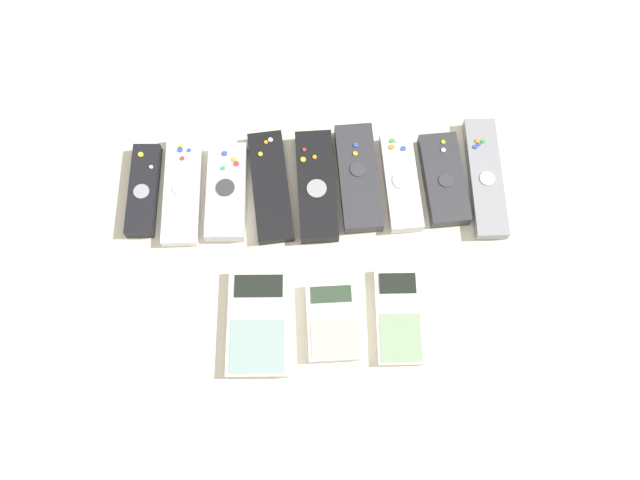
{
  "coord_description": "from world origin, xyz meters",
  "views": [
    {
      "loc": [
        -0.02,
        -0.29,
        0.89
      ],
      "look_at": [
        0.0,
        0.02,
        0.01
      ],
      "focal_mm": 35.0,
      "sensor_mm": 36.0,
      "label": 1
    }
  ],
  "objects_px": {
    "calculator_0": "(258,323)",
    "calculator_2": "(399,316)",
    "remote_4": "(314,186)",
    "remote_6": "(401,182)",
    "calculator_1": "(333,321)",
    "remote_8": "(485,178)",
    "remote_5": "(358,177)",
    "remote_0": "(144,190)",
    "remote_2": "(226,192)",
    "remote_7": "(444,179)",
    "remote_3": "(270,186)",
    "remote_1": "(183,190)"
  },
  "relations": [
    {
      "from": "remote_5",
      "to": "calculator_1",
      "type": "height_order",
      "value": "remote_5"
    },
    {
      "from": "remote_3",
      "to": "remote_4",
      "type": "relative_size",
      "value": 1.03
    },
    {
      "from": "remote_0",
      "to": "remote_6",
      "type": "height_order",
      "value": "same"
    },
    {
      "from": "remote_4",
      "to": "remote_8",
      "type": "bearing_deg",
      "value": -0.5
    },
    {
      "from": "calculator_1",
      "to": "remote_6",
      "type": "bearing_deg",
      "value": 60.79
    },
    {
      "from": "remote_5",
      "to": "remote_8",
      "type": "relative_size",
      "value": 0.88
    },
    {
      "from": "remote_5",
      "to": "calculator_1",
      "type": "xyz_separation_m",
      "value": [
        -0.06,
        -0.22,
        -0.0
      ]
    },
    {
      "from": "remote_5",
      "to": "calculator_0",
      "type": "xyz_separation_m",
      "value": [
        -0.16,
        -0.22,
        -0.0
      ]
    },
    {
      "from": "remote_6",
      "to": "remote_7",
      "type": "xyz_separation_m",
      "value": [
        0.07,
        -0.0,
        0.0
      ]
    },
    {
      "from": "remote_0",
      "to": "remote_7",
      "type": "xyz_separation_m",
      "value": [
        0.47,
        -0.01,
        0.0
      ]
    },
    {
      "from": "remote_0",
      "to": "remote_5",
      "type": "height_order",
      "value": "remote_5"
    },
    {
      "from": "remote_5",
      "to": "calculator_1",
      "type": "relative_size",
      "value": 1.56
    },
    {
      "from": "remote_3",
      "to": "calculator_0",
      "type": "xyz_separation_m",
      "value": [
        -0.03,
        -0.21,
        -0.0
      ]
    },
    {
      "from": "remote_4",
      "to": "remote_7",
      "type": "relative_size",
      "value": 1.19
    },
    {
      "from": "remote_0",
      "to": "calculator_2",
      "type": "height_order",
      "value": "remote_0"
    },
    {
      "from": "calculator_1",
      "to": "remote_8",
      "type": "bearing_deg",
      "value": 40.44
    },
    {
      "from": "remote_3",
      "to": "remote_8",
      "type": "relative_size",
      "value": 0.93
    },
    {
      "from": "remote_5",
      "to": "calculator_2",
      "type": "distance_m",
      "value": 0.23
    },
    {
      "from": "remote_1",
      "to": "calculator_2",
      "type": "relative_size",
      "value": 1.27
    },
    {
      "from": "remote_0",
      "to": "remote_2",
      "type": "relative_size",
      "value": 0.95
    },
    {
      "from": "remote_0",
      "to": "calculator_1",
      "type": "distance_m",
      "value": 0.36
    },
    {
      "from": "remote_1",
      "to": "remote_5",
      "type": "distance_m",
      "value": 0.27
    },
    {
      "from": "calculator_0",
      "to": "remote_6",
      "type": "bearing_deg",
      "value": 45.4
    },
    {
      "from": "remote_4",
      "to": "calculator_1",
      "type": "distance_m",
      "value": 0.21
    },
    {
      "from": "remote_7",
      "to": "remote_3",
      "type": "bearing_deg",
      "value": 176.91
    },
    {
      "from": "remote_0",
      "to": "remote_5",
      "type": "distance_m",
      "value": 0.33
    },
    {
      "from": "remote_5",
      "to": "remote_8",
      "type": "height_order",
      "value": "remote_5"
    },
    {
      "from": "remote_6",
      "to": "calculator_0",
      "type": "height_order",
      "value": "remote_6"
    },
    {
      "from": "remote_8",
      "to": "calculator_2",
      "type": "height_order",
      "value": "remote_8"
    },
    {
      "from": "remote_1",
      "to": "remote_7",
      "type": "height_order",
      "value": "remote_7"
    },
    {
      "from": "remote_0",
      "to": "remote_2",
      "type": "xyz_separation_m",
      "value": [
        0.13,
        -0.01,
        0.0
      ]
    },
    {
      "from": "calculator_0",
      "to": "remote_3",
      "type": "bearing_deg",
      "value": 86.42
    },
    {
      "from": "remote_4",
      "to": "remote_7",
      "type": "xyz_separation_m",
      "value": [
        0.2,
        -0.0,
        0.0
      ]
    },
    {
      "from": "remote_2",
      "to": "remote_7",
      "type": "xyz_separation_m",
      "value": [
        0.34,
        -0.0,
        -0.0
      ]
    },
    {
      "from": "remote_4",
      "to": "remote_6",
      "type": "relative_size",
      "value": 1.11
    },
    {
      "from": "remote_6",
      "to": "calculator_1",
      "type": "relative_size",
      "value": 1.43
    },
    {
      "from": "remote_5",
      "to": "calculator_1",
      "type": "distance_m",
      "value": 0.23
    },
    {
      "from": "remote_1",
      "to": "remote_2",
      "type": "bearing_deg",
      "value": -5.0
    },
    {
      "from": "remote_8",
      "to": "calculator_2",
      "type": "bearing_deg",
      "value": -124.58
    },
    {
      "from": "remote_3",
      "to": "remote_8",
      "type": "xyz_separation_m",
      "value": [
        0.34,
        -0.01,
        0.0
      ]
    },
    {
      "from": "remote_4",
      "to": "remote_8",
      "type": "relative_size",
      "value": 0.9
    },
    {
      "from": "remote_3",
      "to": "remote_7",
      "type": "bearing_deg",
      "value": -5.18
    },
    {
      "from": "calculator_0",
      "to": "calculator_2",
      "type": "xyz_separation_m",
      "value": [
        0.2,
        -0.0,
        -0.0
      ]
    },
    {
      "from": "calculator_0",
      "to": "calculator_2",
      "type": "distance_m",
      "value": 0.2
    },
    {
      "from": "remote_7",
      "to": "calculator_0",
      "type": "bearing_deg",
      "value": -146.68
    },
    {
      "from": "remote_3",
      "to": "remote_5",
      "type": "height_order",
      "value": "remote_5"
    },
    {
      "from": "remote_2",
      "to": "remote_8",
      "type": "xyz_separation_m",
      "value": [
        0.4,
        -0.0,
        -0.0
      ]
    },
    {
      "from": "calculator_0",
      "to": "calculator_2",
      "type": "height_order",
      "value": "calculator_0"
    },
    {
      "from": "remote_6",
      "to": "remote_3",
      "type": "bearing_deg",
      "value": 177.37
    },
    {
      "from": "remote_4",
      "to": "remote_5",
      "type": "height_order",
      "value": "same"
    }
  ]
}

